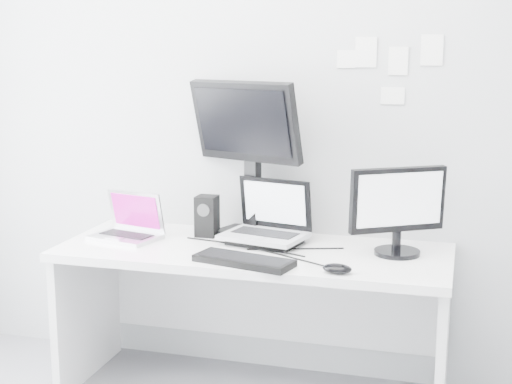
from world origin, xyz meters
TOP-DOWN VIEW (x-y plane):
  - back_wall at (0.00, 1.60)m, footprint 3.60×0.00m
  - desk at (0.00, 1.25)m, footprint 1.80×0.70m
  - macbook at (-0.64, 1.24)m, footprint 0.36×0.30m
  - speaker at (-0.28, 1.41)m, footprint 0.13×0.13m
  - dell_laptop at (0.03, 1.33)m, footprint 0.42×0.36m
  - rear_monitor at (-0.09, 1.47)m, footprint 0.61×0.39m
  - samsung_monitor at (0.65, 1.33)m, footprint 0.49×0.41m
  - keyboard at (0.03, 1.00)m, footprint 0.46×0.25m
  - mouse at (0.44, 0.97)m, footprint 0.13×0.09m
  - wall_note_0 at (0.45, 1.59)m, footprint 0.10×0.00m
  - wall_note_1 at (0.60, 1.59)m, footprint 0.09×0.00m
  - wall_note_2 at (0.75, 1.59)m, footprint 0.10×0.00m
  - wall_note_3 at (0.58, 1.59)m, footprint 0.11×0.00m
  - wall_note_4 at (0.36, 1.59)m, footprint 0.09×0.00m

SIDE VIEW (x-z plane):
  - desk at x=0.00m, z-range 0.00..0.73m
  - keyboard at x=0.03m, z-range 0.73..0.76m
  - mouse at x=0.44m, z-range 0.73..0.77m
  - speaker at x=-0.28m, z-range 0.73..0.93m
  - macbook at x=-0.64m, z-range 0.73..0.97m
  - dell_laptop at x=0.03m, z-range 0.73..1.04m
  - samsung_monitor at x=0.65m, z-range 0.73..1.14m
  - rear_monitor at x=-0.09m, z-range 0.73..1.51m
  - back_wall at x=0.00m, z-range -0.45..3.15m
  - wall_note_3 at x=0.58m, z-range 1.38..1.46m
  - wall_note_1 at x=0.60m, z-range 1.52..1.65m
  - wall_note_4 at x=0.36m, z-range 1.55..1.63m
  - wall_note_0 at x=0.45m, z-range 1.55..1.69m
  - wall_note_2 at x=0.75m, z-range 1.56..1.70m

